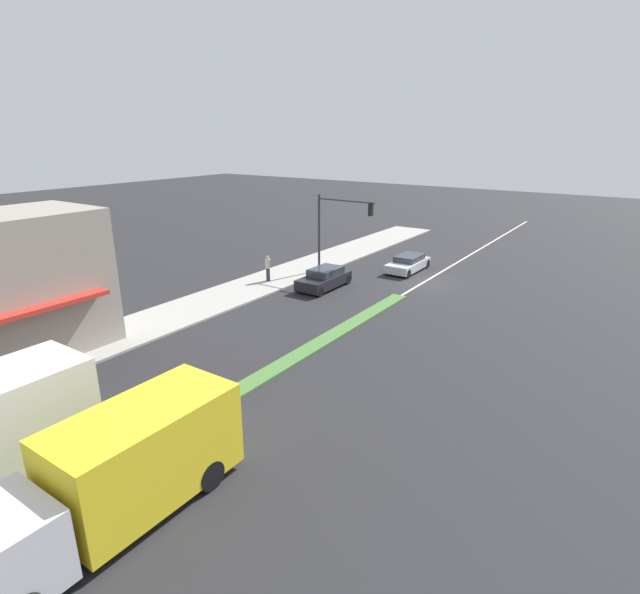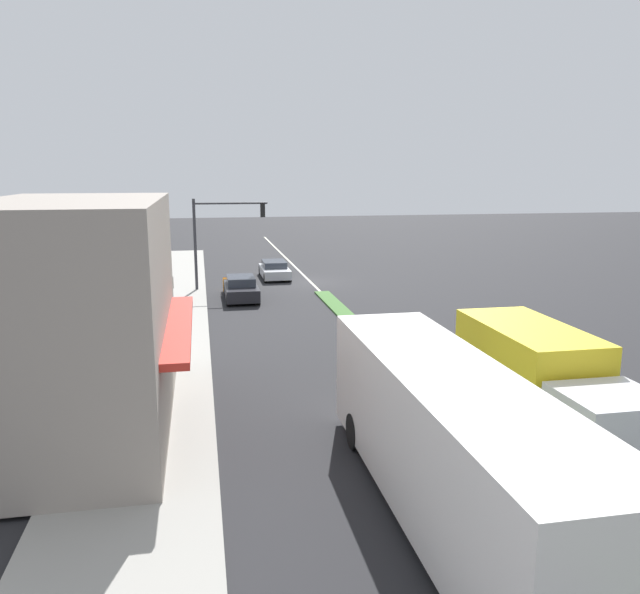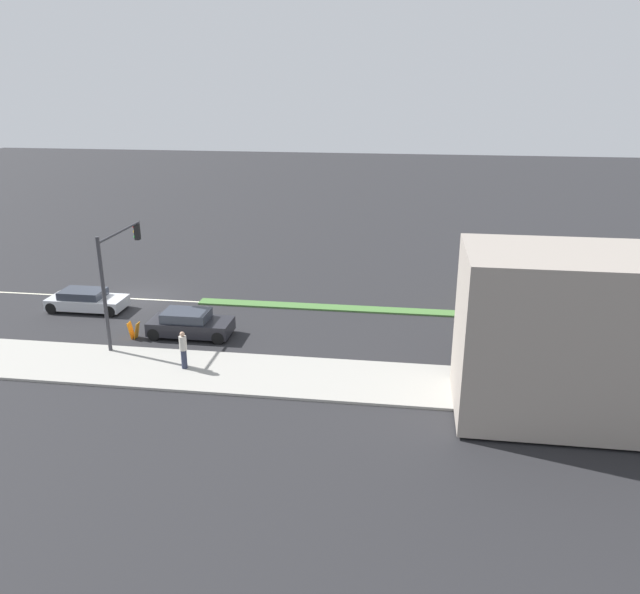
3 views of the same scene
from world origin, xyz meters
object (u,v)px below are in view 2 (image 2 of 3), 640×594
sedan_silver (274,270)px  traffic_signal_main (218,228)px  pedestrian (171,287)px  city_bus (451,441)px  warning_aframe_sign (227,285)px  delivery_truck (542,381)px  sedan_dark (241,289)px

sedan_silver → traffic_signal_main: bearing=45.4°
pedestrian → city_bus: bearing=106.2°
traffic_signal_main → warning_aframe_sign: bearing=135.2°
traffic_signal_main → warning_aframe_sign: traffic_signal_main is taller
delivery_truck → sedan_silver: 27.92m
sedan_silver → sedan_dark: (2.80, 7.10, 0.06)m
city_bus → sedan_silver: 31.45m
delivery_truck → city_bus: 5.87m
pedestrian → city_bus: city_bus is taller
sedan_silver → delivery_truck: bearing=99.1°
delivery_truck → sedan_dark: 21.69m
delivery_truck → sedan_dark: delivery_truck is taller
sedan_silver → warning_aframe_sign: bearing=51.3°
pedestrian → warning_aframe_sign: size_ratio=2.11×
pedestrian → sedan_silver: size_ratio=0.41×
delivery_truck → pedestrian: bearing=-60.1°
traffic_signal_main → delivery_truck: size_ratio=0.75×
city_bus → delivery_truck: bearing=-138.6°
traffic_signal_main → sedan_dark: size_ratio=1.34×
delivery_truck → sedan_silver: delivery_truck is taller
traffic_signal_main → sedan_silver: size_ratio=1.30×
city_bus → sedan_dark: (2.80, -24.33, -1.10)m
warning_aframe_sign → delivery_truck: (-7.92, 23.17, 1.04)m
delivery_truck → city_bus: (4.40, 3.88, 0.28)m
delivery_truck → sedan_silver: (4.40, -27.55, -0.88)m
warning_aframe_sign → sedan_dark: 2.82m
warning_aframe_sign → sedan_dark: (-0.72, 2.72, 0.22)m
sedan_dark → delivery_truck: bearing=109.4°
delivery_truck → warning_aframe_sign: bearing=-71.1°
traffic_signal_main → delivery_truck: (-8.32, 23.57, -2.43)m
warning_aframe_sign → city_bus: city_bus is taller
traffic_signal_main → sedan_dark: traffic_signal_main is taller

